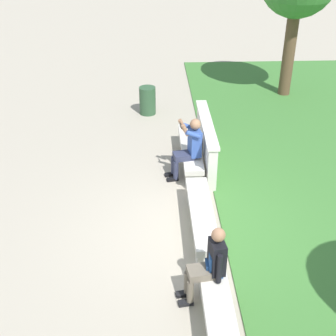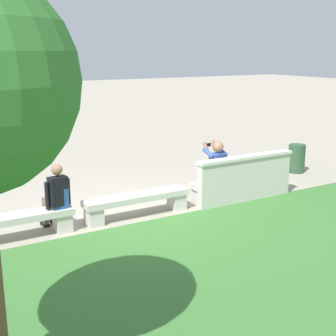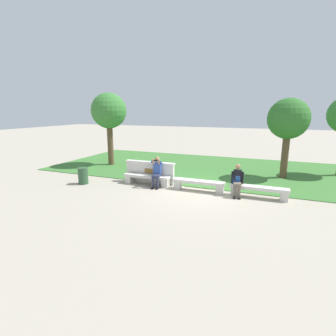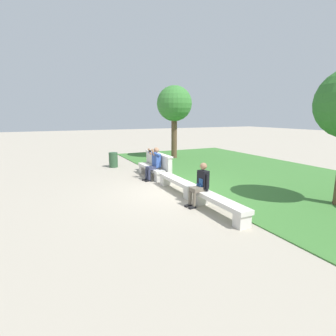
# 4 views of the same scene
# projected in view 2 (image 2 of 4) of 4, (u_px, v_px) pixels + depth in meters

# --- Properties ---
(ground_plane) EXTENTS (80.00, 80.00, 0.00)m
(ground_plane) POSITION_uv_depth(u_px,v_px,m) (138.00, 216.00, 9.20)
(ground_plane) COLOR #A89E8C
(grass_strip) EXTENTS (18.99, 8.00, 0.03)m
(grass_strip) POSITION_uv_depth(u_px,v_px,m) (303.00, 325.00, 5.53)
(grass_strip) COLOR #3D7533
(grass_strip) RESTS_ON ground
(bench_main) EXTENTS (2.17, 0.40, 0.45)m
(bench_main) POSITION_uv_depth(u_px,v_px,m) (235.00, 184.00, 10.30)
(bench_main) COLOR beige
(bench_main) RESTS_ON ground
(bench_near) EXTENTS (2.17, 0.40, 0.45)m
(bench_near) POSITION_uv_depth(u_px,v_px,m) (137.00, 201.00, 9.13)
(bench_near) COLOR beige
(bench_near) RESTS_ON ground
(bench_mid) EXTENTS (2.17, 0.40, 0.45)m
(bench_mid) POSITION_uv_depth(u_px,v_px,m) (10.00, 224.00, 7.95)
(bench_mid) COLOR beige
(bench_mid) RESTS_ON ground
(backrest_wall_with_plaque) EXTENTS (2.42, 0.24, 1.01)m
(backrest_wall_with_plaque) POSITION_uv_depth(u_px,v_px,m) (245.00, 178.00, 9.97)
(backrest_wall_with_plaque) COLOR beige
(backrest_wall_with_plaque) RESTS_ON ground
(person_photographer) EXTENTS (0.52, 0.77, 1.32)m
(person_photographer) POSITION_uv_depth(u_px,v_px,m) (214.00, 167.00, 10.00)
(person_photographer) COLOR black
(person_photographer) RESTS_ON ground
(person_distant) EXTENTS (0.48, 0.71, 1.26)m
(person_distant) POSITION_uv_depth(u_px,v_px,m) (56.00, 195.00, 8.32)
(person_distant) COLOR black
(person_distant) RESTS_ON ground
(backpack) EXTENTS (0.28, 0.24, 0.43)m
(backpack) POSITION_uv_depth(u_px,v_px,m) (60.00, 198.00, 8.28)
(backpack) COLOR #234C8C
(backpack) RESTS_ON bench_mid
(trash_bin) EXTENTS (0.44, 0.44, 0.75)m
(trash_bin) POSITION_uv_depth(u_px,v_px,m) (297.00, 158.00, 12.42)
(trash_bin) COLOR #2D5133
(trash_bin) RESTS_ON ground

